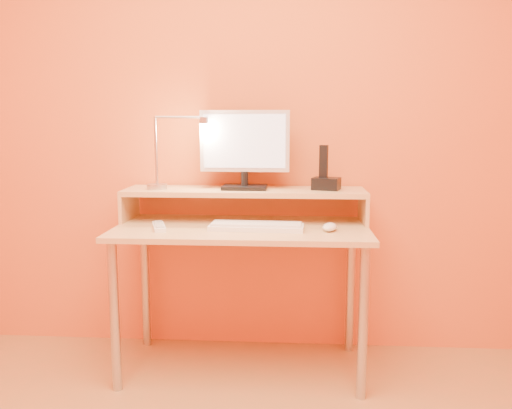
# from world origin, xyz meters

# --- Properties ---
(wall_back) EXTENTS (3.00, 0.04, 2.50)m
(wall_back) POSITION_xyz_m (0.00, 1.50, 1.25)
(wall_back) COLOR orange
(wall_back) RESTS_ON floor
(desk_leg_fl) EXTENTS (0.04, 0.04, 0.69)m
(desk_leg_fl) POSITION_xyz_m (-0.55, 0.93, 0.35)
(desk_leg_fl) COLOR #B5B5BC
(desk_leg_fl) RESTS_ON floor
(desk_leg_fr) EXTENTS (0.04, 0.04, 0.69)m
(desk_leg_fr) POSITION_xyz_m (0.55, 0.93, 0.35)
(desk_leg_fr) COLOR #B5B5BC
(desk_leg_fr) RESTS_ON floor
(desk_leg_bl) EXTENTS (0.04, 0.04, 0.69)m
(desk_leg_bl) POSITION_xyz_m (-0.55, 1.43, 0.35)
(desk_leg_bl) COLOR #B5B5BC
(desk_leg_bl) RESTS_ON floor
(desk_leg_br) EXTENTS (0.04, 0.04, 0.69)m
(desk_leg_br) POSITION_xyz_m (0.55, 1.43, 0.35)
(desk_leg_br) COLOR #B5B5BC
(desk_leg_br) RESTS_ON floor
(desk_lower) EXTENTS (1.20, 0.60, 0.02)m
(desk_lower) POSITION_xyz_m (0.00, 1.18, 0.71)
(desk_lower) COLOR tan
(desk_lower) RESTS_ON floor
(shelf_riser_left) EXTENTS (0.02, 0.30, 0.14)m
(shelf_riser_left) POSITION_xyz_m (-0.59, 1.33, 0.79)
(shelf_riser_left) COLOR tan
(shelf_riser_left) RESTS_ON desk_lower
(shelf_riser_right) EXTENTS (0.02, 0.30, 0.14)m
(shelf_riser_right) POSITION_xyz_m (0.59, 1.33, 0.79)
(shelf_riser_right) COLOR tan
(shelf_riser_right) RESTS_ON desk_lower
(desk_shelf) EXTENTS (1.20, 0.30, 0.02)m
(desk_shelf) POSITION_xyz_m (0.00, 1.33, 0.87)
(desk_shelf) COLOR tan
(desk_shelf) RESTS_ON desk_lower
(monitor_foot) EXTENTS (0.22, 0.16, 0.02)m
(monitor_foot) POSITION_xyz_m (0.00, 1.33, 0.89)
(monitor_foot) COLOR black
(monitor_foot) RESTS_ON desk_shelf
(monitor_neck) EXTENTS (0.04, 0.04, 0.07)m
(monitor_neck) POSITION_xyz_m (0.00, 1.33, 0.93)
(monitor_neck) COLOR black
(monitor_neck) RESTS_ON monitor_foot
(monitor_panel) EXTENTS (0.44, 0.04, 0.30)m
(monitor_panel) POSITION_xyz_m (0.00, 1.34, 1.12)
(monitor_panel) COLOR silver
(monitor_panel) RESTS_ON monitor_neck
(monitor_back) EXTENTS (0.40, 0.02, 0.26)m
(monitor_back) POSITION_xyz_m (0.00, 1.36, 1.12)
(monitor_back) COLOR black
(monitor_back) RESTS_ON monitor_panel
(monitor_screen) EXTENTS (0.40, 0.01, 0.26)m
(monitor_screen) POSITION_xyz_m (0.00, 1.32, 1.12)
(monitor_screen) COLOR white
(monitor_screen) RESTS_ON monitor_panel
(lamp_base) EXTENTS (0.10, 0.10, 0.02)m
(lamp_base) POSITION_xyz_m (-0.44, 1.30, 0.89)
(lamp_base) COLOR #B5B5BC
(lamp_base) RESTS_ON desk_shelf
(lamp_post) EXTENTS (0.01, 0.01, 0.33)m
(lamp_post) POSITION_xyz_m (-0.44, 1.30, 1.07)
(lamp_post) COLOR #B5B5BC
(lamp_post) RESTS_ON lamp_base
(lamp_arm) EXTENTS (0.24, 0.01, 0.01)m
(lamp_arm) POSITION_xyz_m (-0.32, 1.30, 1.24)
(lamp_arm) COLOR #B5B5BC
(lamp_arm) RESTS_ON lamp_post
(lamp_head) EXTENTS (0.04, 0.04, 0.03)m
(lamp_head) POSITION_xyz_m (-0.20, 1.30, 1.22)
(lamp_head) COLOR #B5B5BC
(lamp_head) RESTS_ON lamp_arm
(lamp_bulb) EXTENTS (0.03, 0.03, 0.00)m
(lamp_bulb) POSITION_xyz_m (-0.20, 1.30, 1.20)
(lamp_bulb) COLOR #FFEAC6
(lamp_bulb) RESTS_ON lamp_head
(phone_dock) EXTENTS (0.15, 0.13, 0.06)m
(phone_dock) POSITION_xyz_m (0.41, 1.33, 0.91)
(phone_dock) COLOR black
(phone_dock) RESTS_ON desk_shelf
(phone_handset) EXTENTS (0.05, 0.04, 0.16)m
(phone_handset) POSITION_xyz_m (0.39, 1.33, 1.02)
(phone_handset) COLOR black
(phone_handset) RESTS_ON phone_dock
(phone_led) EXTENTS (0.01, 0.00, 0.04)m
(phone_led) POSITION_xyz_m (0.45, 1.28, 0.91)
(phone_led) COLOR #2A82FE
(phone_led) RESTS_ON phone_dock
(keyboard) EXTENTS (0.44, 0.16, 0.02)m
(keyboard) POSITION_xyz_m (0.07, 1.11, 0.73)
(keyboard) COLOR white
(keyboard) RESTS_ON desk_lower
(mouse) EXTENTS (0.09, 0.12, 0.04)m
(mouse) POSITION_xyz_m (0.41, 1.10, 0.74)
(mouse) COLOR white
(mouse) RESTS_ON desk_lower
(remote_control) EXTENTS (0.11, 0.20, 0.02)m
(remote_control) POSITION_xyz_m (-0.38, 1.10, 0.73)
(remote_control) COLOR white
(remote_control) RESTS_ON desk_lower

